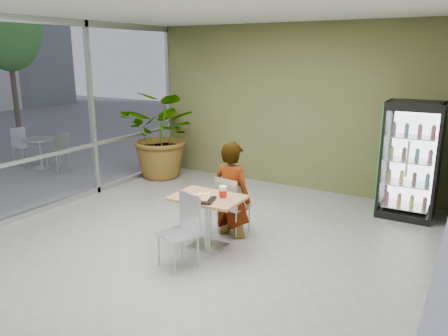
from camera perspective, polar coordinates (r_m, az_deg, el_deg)
The scene contains 13 objects.
ground at distance 6.19m, azimuth -4.59°, elevation -10.41°, with size 7.00×7.00×0.00m, color gray.
room_envelope at distance 5.70m, azimuth -4.91°, elevation 4.31°, with size 6.00×7.00×3.20m, color beige, non-canonical shape.
storefront_frame at distance 7.82m, azimuth -23.21°, elevation 6.02°, with size 0.10×7.00×3.20m, color #AEB1B3, non-canonical shape.
dining_table at distance 5.99m, azimuth -2.13°, elevation -5.69°, with size 0.97×0.69×0.75m.
chair_far at distance 6.42m, azimuth 0.79°, elevation -4.40°, with size 0.44×0.45×0.89m.
chair_near at distance 5.55m, azimuth -5.26°, elevation -7.34°, with size 0.52×0.53×0.93m.
seated_woman at distance 6.44m, azimuth 1.07°, elevation -4.02°, with size 0.63×0.41×1.71m, color black.
pizza_plate at distance 5.96m, azimuth -2.52°, elevation -3.47°, with size 0.32×0.33×0.03m.
soda_cup at distance 5.77m, azimuth -0.14°, elevation -3.30°, with size 0.10×0.10×0.18m.
napkin_stack at distance 5.93m, azimuth -4.68°, elevation -3.64°, with size 0.15×0.15×0.02m, color white.
cafeteria_tray at distance 5.77m, azimuth -3.38°, elevation -4.14°, with size 0.42×0.31×0.02m, color black.
beverage_fridge at distance 7.66m, azimuth 23.13°, elevation 0.91°, with size 0.88×0.68×1.90m.
potted_plant at distance 9.47m, azimuth -7.89°, elevation 4.35°, with size 1.69×1.46×1.88m, color #28642D.
Camera 1 is at (3.28, -4.55, 2.63)m, focal length 35.00 mm.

